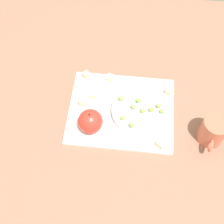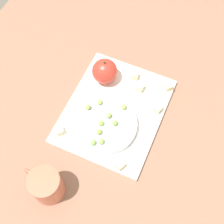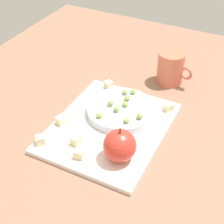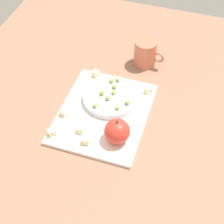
{
  "view_description": "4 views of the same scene",
  "coord_description": "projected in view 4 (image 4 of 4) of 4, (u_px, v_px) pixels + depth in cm",
  "views": [
    {
      "loc": [
        -1.33,
        -51.03,
        92.18
      ],
      "look_at": [
        -6.36,
        -3.39,
        7.74
      ],
      "focal_mm": 50.58,
      "sensor_mm": 36.0,
      "label": 1
    },
    {
      "loc": [
        34.26,
        14.74,
        83.74
      ],
      "look_at": [
        -1.49,
        -1.02,
        8.01
      ],
      "focal_mm": 49.31,
      "sensor_mm": 36.0,
      "label": 2
    },
    {
      "loc": [
        -61.21,
        -30.94,
        61.96
      ],
      "look_at": [
        -0.95,
        -0.46,
        7.79
      ],
      "focal_mm": 54.98,
      "sensor_mm": 36.0,
      "label": 3
    },
    {
      "loc": [
        -68.43,
        -24.67,
        84.77
      ],
      "look_at": [
        -4.48,
        -4.09,
        7.56
      ],
      "focal_mm": 54.28,
      "sensor_mm": 36.0,
      "label": 4
    }
  ],
  "objects": [
    {
      "name": "platter",
      "position": [
        104.0,
        113.0,
        1.05
      ],
      "size": [
        33.07,
        26.77,
        1.21
      ],
      "primitive_type": "cube",
      "color": "white",
      "rests_on": "table"
    },
    {
      "name": "grape_7",
      "position": [
        128.0,
        102.0,
        1.04
      ],
      "size": [
        1.62,
        1.46,
        1.52
      ],
      "primitive_type": "ellipsoid",
      "color": "#8FAC51",
      "rests_on": "serving_dish"
    },
    {
      "name": "grape_5",
      "position": [
        118.0,
        107.0,
        1.03
      ],
      "size": [
        1.62,
        1.46,
        1.31
      ],
      "primitive_type": "ellipsoid",
      "color": "#94BE5A",
      "rests_on": "serving_dish"
    },
    {
      "name": "grape_8",
      "position": [
        108.0,
        98.0,
        1.05
      ],
      "size": [
        1.62,
        1.46,
        1.5
      ],
      "primitive_type": "ellipsoid",
      "color": "#8FAE59",
      "rests_on": "serving_dish"
    },
    {
      "name": "cheese_cube_3",
      "position": [
        85.0,
        140.0,
        0.97
      ],
      "size": [
        2.41,
        2.41,
        2.08
      ],
      "primitive_type": "cube",
      "rotation": [
        0.0,
        0.0,
        0.18
      ],
      "color": "beige",
      "rests_on": "platter"
    },
    {
      "name": "cheese_cube_2",
      "position": [
        51.0,
        132.0,
        0.98
      ],
      "size": [
        2.94,
        2.94,
        2.08
      ],
      "primitive_type": "cube",
      "rotation": [
        0.0,
        0.0,
        0.77
      ],
      "color": "beige",
      "rests_on": "platter"
    },
    {
      "name": "grape_6",
      "position": [
        118.0,
        79.0,
        1.11
      ],
      "size": [
        1.62,
        1.46,
        1.33
      ],
      "primitive_type": "ellipsoid",
      "color": "#87BD58",
      "rests_on": "serving_dish"
    },
    {
      "name": "cup",
      "position": [
        145.0,
        53.0,
        1.18
      ],
      "size": [
        7.77,
        10.92,
        9.66
      ],
      "color": "#D46C51",
      "rests_on": "table"
    },
    {
      "name": "apple_whole",
      "position": [
        117.0,
        131.0,
        0.95
      ],
      "size": [
        7.5,
        7.5,
        7.5
      ],
      "primitive_type": "sphere",
      "color": "red",
      "rests_on": "platter"
    },
    {
      "name": "cheese_cube_4",
      "position": [
        148.0,
        90.0,
        1.1
      ],
      "size": [
        2.92,
        2.92,
        2.08
      ],
      "primitive_type": "cube",
      "rotation": [
        0.0,
        0.0,
        0.91
      ],
      "color": "beige",
      "rests_on": "platter"
    },
    {
      "name": "grape_4",
      "position": [
        114.0,
        86.0,
        1.08
      ],
      "size": [
        1.62,
        1.46,
        1.37
      ],
      "primitive_type": "ellipsoid",
      "color": "#95AF4D",
      "rests_on": "serving_dish"
    },
    {
      "name": "serving_dish",
      "position": [
        110.0,
        97.0,
        1.08
      ],
      "size": [
        17.62,
        17.62,
        2.12
      ],
      "primitive_type": "cylinder",
      "color": "silver",
      "rests_on": "platter"
    },
    {
      "name": "table",
      "position": [
        104.0,
        110.0,
        1.1
      ],
      "size": [
        123.83,
        107.71,
        4.33
      ],
      "primitive_type": "cube",
      "color": "#916853",
      "rests_on": "ground"
    },
    {
      "name": "grape_2",
      "position": [
        111.0,
        80.0,
        1.1
      ],
      "size": [
        1.62,
        1.46,
        1.4
      ],
      "primitive_type": "ellipsoid",
      "color": "#95B956",
      "rests_on": "serving_dish"
    },
    {
      "name": "cheese_cube_1",
      "position": [
        80.0,
        129.0,
        0.99
      ],
      "size": [
        2.22,
        2.22,
        2.08
      ],
      "primitive_type": "cube",
      "rotation": [
        0.0,
        0.0,
        1.5
      ],
      "color": "beige",
      "rests_on": "platter"
    },
    {
      "name": "cheese_cube_5",
      "position": [
        96.0,
        74.0,
        1.15
      ],
      "size": [
        2.75,
        2.75,
        2.08
      ],
      "primitive_type": "cube",
      "rotation": [
        0.0,
        0.0,
        1.15
      ],
      "color": "beige",
      "rests_on": "platter"
    },
    {
      "name": "grape_0",
      "position": [
        95.0,
        105.0,
        1.03
      ],
      "size": [
        1.62,
        1.46,
        1.36
      ],
      "primitive_type": "ellipsoid",
      "color": "#93BF52",
      "rests_on": "serving_dish"
    },
    {
      "name": "cheese_cube_0",
      "position": [
        64.0,
        113.0,
        1.04
      ],
      "size": [
        2.62,
        2.62,
        2.08
      ],
      "primitive_type": "cube",
      "rotation": [
        0.0,
        0.0,
        1.25
      ],
      "color": "beige",
      "rests_on": "platter"
    },
    {
      "name": "apple_stem",
      "position": [
        117.0,
        121.0,
        0.92
      ],
      "size": [
        0.5,
        0.5,
        1.2
      ],
      "primitive_type": "cylinder",
      "color": "brown",
      "rests_on": "apple_whole"
    },
    {
      "name": "grape_1",
      "position": [
        114.0,
        92.0,
        1.07
      ],
      "size": [
        1.62,
        1.46,
        1.31
      ],
      "primitive_type": "ellipsoid",
      "color": "#92BF4B",
      "rests_on": "serving_dish"
    },
    {
      "name": "grape_3",
      "position": [
        102.0,
        93.0,
        1.06
      ],
      "size": [
        1.62,
        1.46,
        1.53
      ],
      "primitive_type": "ellipsoid",
      "color": "#88BB4E",
      "rests_on": "serving_dish"
    }
  ]
}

